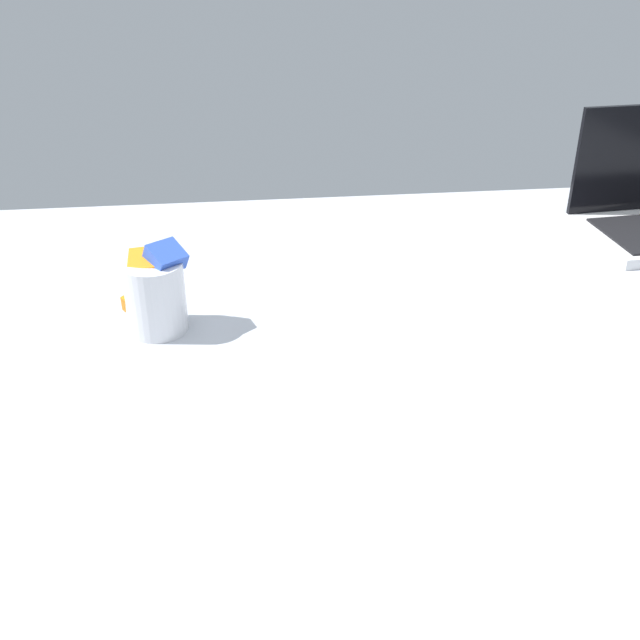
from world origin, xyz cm
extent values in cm
cube|color=#B7BCC6|center=(0.00, 0.00, 9.00)|extent=(180.00, 140.00, 18.00)
cylinder|color=silver|center=(-38.46, 16.19, 23.50)|extent=(9.00, 9.00, 11.00)
cube|color=blue|center=(-38.62, 16.12, 21.07)|extent=(6.60, 7.28, 5.15)
cube|color=orange|center=(-40.74, 16.00, 22.81)|extent=(5.65, 6.16, 4.52)
cube|color=yellow|center=(-38.81, 14.63, 24.55)|extent=(6.51, 5.72, 5.82)
cube|color=#268C33|center=(-37.93, 16.36, 26.30)|extent=(5.60, 4.86, 5.54)
cube|color=orange|center=(-39.17, 17.36, 28.04)|extent=(5.51, 5.88, 5.86)
cube|color=blue|center=(-36.38, 16.58, 29.78)|extent=(7.01, 7.01, 4.39)
camera|label=1|loc=(-25.43, -86.63, 76.35)|focal=42.97mm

